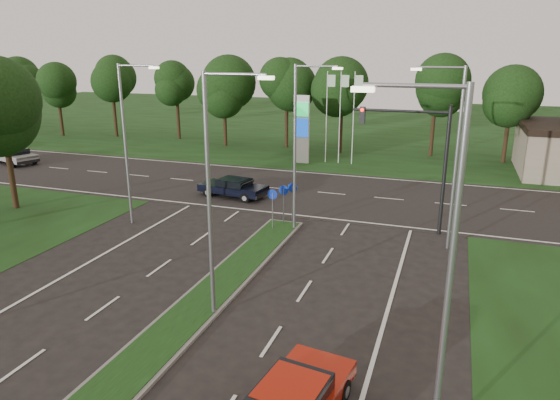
% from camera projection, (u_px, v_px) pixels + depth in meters
% --- Properties ---
extents(verge_far, '(160.00, 50.00, 0.02)m').
position_uv_depth(verge_far, '(381.00, 130.00, 63.53)').
color(verge_far, black).
rests_on(verge_far, ground).
extents(cross_road, '(160.00, 12.00, 0.02)m').
position_uv_depth(cross_road, '(318.00, 192.00, 35.49)').
color(cross_road, black).
rests_on(cross_road, ground).
extents(median_kerb, '(2.00, 26.00, 0.12)m').
position_uv_depth(median_kerb, '(167.00, 337.00, 17.38)').
color(median_kerb, slate).
rests_on(median_kerb, ground).
extents(streetlight_median_near, '(2.53, 0.22, 9.00)m').
position_uv_depth(streetlight_median_near, '(214.00, 186.00, 17.45)').
color(streetlight_median_near, gray).
rests_on(streetlight_median_near, ground).
extents(streetlight_median_far, '(2.53, 0.22, 9.00)m').
position_uv_depth(streetlight_median_far, '(298.00, 140.00, 26.49)').
color(streetlight_median_far, gray).
rests_on(streetlight_median_far, ground).
extents(streetlight_left_far, '(2.53, 0.22, 9.00)m').
position_uv_depth(streetlight_left_far, '(128.00, 137.00, 27.63)').
color(streetlight_left_far, gray).
rests_on(streetlight_left_far, ground).
extents(streetlight_right_far, '(2.53, 0.22, 9.00)m').
position_uv_depth(streetlight_right_far, '(453.00, 149.00, 24.02)').
color(streetlight_right_far, gray).
rests_on(streetlight_right_far, ground).
extents(streetlight_right_near, '(2.53, 0.22, 9.00)m').
position_uv_depth(streetlight_right_near, '(443.00, 258.00, 11.35)').
color(streetlight_right_near, gray).
rests_on(streetlight_right_near, ground).
extents(traffic_signal, '(5.10, 0.42, 7.00)m').
position_uv_depth(traffic_signal, '(421.00, 149.00, 26.46)').
color(traffic_signal, black).
rests_on(traffic_signal, ground).
extents(median_signs, '(1.16, 1.76, 2.38)m').
position_uv_depth(median_signs, '(283.00, 197.00, 28.13)').
color(median_signs, gray).
rests_on(median_signs, ground).
extents(gas_pylon, '(5.80, 1.26, 8.00)m').
position_uv_depth(gas_pylon, '(304.00, 127.00, 43.97)').
color(gas_pylon, silver).
rests_on(gas_pylon, ground).
extents(treeline_far, '(6.00, 6.00, 9.90)m').
position_uv_depth(treeline_far, '(364.00, 82.00, 47.93)').
color(treeline_far, black).
rests_on(treeline_far, ground).
extents(navy_sedan, '(4.90, 2.57, 1.28)m').
position_uv_depth(navy_sedan, '(233.00, 187.00, 34.19)').
color(navy_sedan, black).
rests_on(navy_sedan, ground).
extents(far_car_a, '(5.15, 3.37, 1.37)m').
position_uv_depth(far_car_a, '(15.00, 156.00, 44.38)').
color(far_car_a, '#9D9D9D').
rests_on(far_car_a, ground).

